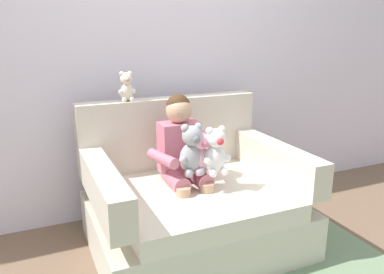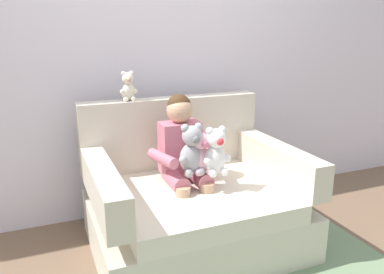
% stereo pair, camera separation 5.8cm
% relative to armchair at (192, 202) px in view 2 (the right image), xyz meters
% --- Properties ---
extents(ground_plane, '(8.00, 8.00, 0.00)m').
position_rel_armchair_xyz_m(ground_plane, '(0.00, -0.04, -0.29)').
color(ground_plane, brown).
extents(back_wall, '(6.00, 0.10, 2.60)m').
position_rel_armchair_xyz_m(back_wall, '(0.00, 0.68, 1.01)').
color(back_wall, silver).
rests_on(back_wall, ground).
extents(armchair, '(1.32, 1.03, 0.93)m').
position_rel_armchair_xyz_m(armchair, '(0.00, 0.00, 0.00)').
color(armchair, beige).
rests_on(armchair, ground).
extents(seated_child, '(0.45, 0.39, 0.82)m').
position_rel_armchair_xyz_m(seated_child, '(-0.04, 0.05, 0.34)').
color(seated_child, '#C66B7F').
rests_on(seated_child, armchair).
extents(plush_grey, '(0.19, 0.16, 0.32)m').
position_rel_armchair_xyz_m(plush_grey, '(-0.04, -0.09, 0.39)').
color(plush_grey, '#9E9EA3').
rests_on(plush_grey, armchair).
extents(plush_pink, '(0.16, 0.13, 0.28)m').
position_rel_armchair_xyz_m(plush_pink, '(0.02, -0.09, 0.37)').
color(plush_pink, '#EAA8BC').
rests_on(plush_pink, armchair).
extents(plush_white, '(0.18, 0.15, 0.31)m').
position_rel_armchair_xyz_m(plush_white, '(0.10, -0.14, 0.38)').
color(plush_white, white).
rests_on(plush_white, armchair).
extents(plush_cream_on_backrest, '(0.12, 0.10, 0.20)m').
position_rel_armchair_xyz_m(plush_cream_on_backrest, '(-0.31, 0.40, 0.73)').
color(plush_cream_on_backrest, silver).
rests_on(plush_cream_on_backrest, armchair).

